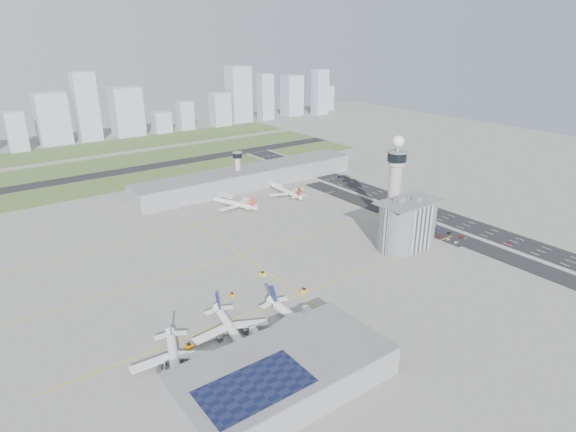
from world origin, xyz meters
TOP-DOWN VIEW (x-y plane):
  - ground at (0.00, 0.00)m, footprint 1000.00×1000.00m
  - grass_strip_0 at (-20.00, 225.00)m, footprint 480.00×50.00m
  - grass_strip_1 at (-20.00, 300.00)m, footprint 480.00×60.00m
  - grass_strip_2 at (-20.00, 380.00)m, footprint 480.00×70.00m
  - runway at (-20.00, 262.00)m, footprint 480.00×22.00m
  - highway at (115.00, 0.00)m, footprint 28.00×500.00m
  - barrier_left at (101.00, 0.00)m, footprint 0.60×500.00m
  - barrier_right at (129.00, 0.00)m, footprint 0.60×500.00m
  - landside_road at (90.00, -10.00)m, footprint 18.00×260.00m
  - parking_lot at (88.00, -22.00)m, footprint 20.00×44.00m
  - taxiway_line_h_0 at (-40.00, -30.00)m, footprint 260.00×0.60m
  - taxiway_line_h_1 at (-40.00, 30.00)m, footprint 260.00×0.60m
  - taxiway_line_h_2 at (-40.00, 90.00)m, footprint 260.00×0.60m
  - taxiway_line_v at (-40.00, 30.00)m, footprint 0.60×260.00m
  - control_tower at (72.00, 8.00)m, footprint 14.00×14.00m
  - secondary_tower at (30.00, 150.00)m, footprint 8.60×8.60m
  - admin_building at (51.99, -22.00)m, footprint 42.00×24.00m
  - terminal_pier at (40.00, 148.00)m, footprint 210.00×32.00m
  - near_terminal at (-88.07, -82.02)m, footprint 84.00×42.00m
  - airplane_near_a at (-117.51, -45.63)m, footprint 47.91×51.87m
  - airplane_near_b at (-87.56, -40.86)m, footprint 43.22×48.36m
  - airplane_near_c at (-59.50, -52.96)m, footprint 39.08×45.81m
  - airplane_far_a at (0.12, 105.97)m, footprint 48.09×51.72m
  - airplane_far_b at (50.99, 106.71)m, footprint 35.93×41.92m
  - jet_bridge_near_0 at (-113.00, -61.00)m, footprint 5.39×14.31m
  - jet_bridge_near_1 at (-83.00, -61.00)m, footprint 5.39×14.31m
  - jet_bridge_near_2 at (-53.00, -61.00)m, footprint 5.39×14.31m
  - jet_bridge_far_0 at (2.00, 132.00)m, footprint 5.39×14.31m
  - jet_bridge_far_1 at (52.00, 132.00)m, footprint 5.39×14.31m
  - tug_0 at (-107.10, -37.32)m, footprint 3.52×2.45m
  - tug_1 at (-69.41, -9.90)m, footprint 2.27×3.06m
  - tug_2 at (-36.56, -29.22)m, footprint 4.24×3.60m
  - tug_3 at (-43.98, -0.25)m, footprint 2.93×3.88m
  - tug_4 at (14.16, 110.89)m, footprint 4.18×3.46m
  - tug_5 at (54.23, 116.74)m, footprint 2.91×3.82m
  - car_lot_0 at (82.41, -38.55)m, footprint 3.85×1.61m
  - car_lot_1 at (82.34, -32.64)m, footprint 3.47×1.31m
  - car_lot_2 at (81.93, -25.36)m, footprint 4.77×2.51m
  - car_lot_3 at (83.50, -19.46)m, footprint 4.55×1.86m
  - car_lot_4 at (83.56, -10.94)m, footprint 3.36×1.65m
  - car_lot_5 at (83.57, -5.45)m, footprint 4.02×1.55m
  - car_lot_6 at (93.07, -37.72)m, footprint 4.61×2.34m
  - car_lot_7 at (93.51, -35.25)m, footprint 4.18×2.05m
  - car_lot_8 at (92.17, -26.07)m, footprint 3.29×1.35m
  - car_lot_9 at (92.15, -17.46)m, footprint 3.82×1.43m
  - car_lot_10 at (92.74, -12.19)m, footprint 4.37×2.43m
  - car_lot_11 at (93.62, -5.26)m, footprint 4.20×1.78m
  - car_hw_0 at (109.20, -60.58)m, footprint 1.40×3.31m
  - car_hw_1 at (114.03, 37.60)m, footprint 1.59×3.82m
  - car_hw_2 at (122.45, 119.32)m, footprint 2.76×4.96m
  - car_hw_4 at (106.90, 179.33)m, footprint 1.90×3.89m
  - skyline_bldg_6 at (-102.68, 417.90)m, footprint 20.04×16.03m
  - skyline_bldg_7 at (-59.44, 436.89)m, footprint 35.76×28.61m
  - skyline_bldg_8 at (-19.42, 431.56)m, footprint 26.33×21.06m
  - skyline_bldg_9 at (30.27, 432.32)m, footprint 36.96×29.57m
  - skyline_bldg_10 at (73.27, 423.68)m, footprint 23.01×18.41m
  - skyline_bldg_11 at (108.28, 423.34)m, footprint 20.22×16.18m
  - skyline_bldg_12 at (162.17, 421.29)m, footprint 26.14×20.92m
  - skyline_bldg_13 at (201.27, 433.27)m, footprint 32.26×25.81m
  - skyline_bldg_14 at (244.74, 426.38)m, footprint 21.59×17.28m
  - skyline_bldg_15 at (302.83, 435.54)m, footprint 30.25×24.20m
  - skyline_bldg_16 at (345.49, 415.96)m, footprint 23.04×18.43m
  - skyline_bldg_17 at (382.05, 443.29)m, footprint 22.64×18.11m

SIDE VIEW (x-z plane):
  - ground at x=0.00m, z-range 0.00..0.00m
  - taxiway_line_h_0 at x=-40.00m, z-range 0.00..0.01m
  - taxiway_line_h_1 at x=-40.00m, z-range 0.00..0.01m
  - taxiway_line_h_2 at x=-40.00m, z-range 0.00..0.01m
  - taxiway_line_v at x=-40.00m, z-range 0.00..0.01m
  - grass_strip_0 at x=-20.00m, z-range 0.00..0.08m
  - grass_strip_1 at x=-20.00m, z-range 0.00..0.08m
  - grass_strip_2 at x=-20.00m, z-range 0.00..0.08m
  - landside_road at x=90.00m, z-range 0.00..0.08m
  - highway at x=115.00m, z-range 0.00..0.10m
  - parking_lot at x=88.00m, z-range 0.00..0.10m
  - runway at x=-20.00m, z-range 0.01..0.11m
  - car_lot_4 at x=83.56m, z-range 0.00..1.10m
  - car_hw_0 at x=109.20m, z-range 0.00..1.12m
  - car_lot_8 at x=92.17m, z-range 0.00..1.12m
  - car_lot_1 at x=82.34m, z-range 0.00..1.13m
  - car_lot_10 at x=92.74m, z-range 0.00..1.16m
  - car_lot_7 at x=93.51m, z-range 0.00..1.17m
  - barrier_left at x=101.00m, z-range 0.00..1.20m
  - barrier_right at x=129.00m, z-range 0.00..1.20m
  - car_lot_11 at x=93.62m, z-range 0.00..1.21m
  - car_hw_1 at x=114.03m, z-range 0.00..1.23m
  - car_lot_9 at x=92.15m, z-range 0.00..1.25m
  - car_lot_6 at x=93.07m, z-range 0.00..1.25m
  - car_hw_4 at x=106.90m, z-range 0.00..1.28m
  - car_lot_2 at x=81.93m, z-range 0.00..1.28m
  - car_lot_0 at x=82.41m, z-range 0.00..1.30m
  - car_lot_5 at x=83.57m, z-range 0.00..1.31m
  - car_hw_2 at x=122.45m, z-range 0.00..1.31m
  - car_lot_3 at x=83.50m, z-range 0.00..1.32m
  - tug_1 at x=-69.41m, z-range 0.00..1.66m
  - tug_5 at x=54.23m, z-range 0.00..2.02m
  - tug_0 at x=-107.10m, z-range 0.00..2.03m
  - tug_3 at x=-43.98m, z-range 0.00..2.08m
  - tug_2 at x=-36.56m, z-range 0.00..2.08m
  - tug_4 at x=14.16m, z-range 0.00..2.09m
  - jet_bridge_near_0 at x=-113.00m, z-range 0.00..5.70m
  - jet_bridge_near_1 at x=-83.00m, z-range 0.00..5.70m
  - jet_bridge_near_2 at x=-53.00m, z-range 0.00..5.70m
  - jet_bridge_far_0 at x=2.00m, z-range 0.00..5.70m
  - jet_bridge_far_1 at x=52.00m, z-range 0.00..5.70m
  - airplane_far_b at x=50.99m, z-range 0.00..11.49m
  - airplane_far_a at x=0.12m, z-range 0.00..11.71m
  - airplane_near_a at x=-117.51m, z-range 0.00..11.89m
  - airplane_near_b at x=-87.56m, z-range 0.00..11.92m
  - airplane_near_c at x=-59.50m, z-range 0.00..12.71m
  - near_terminal at x=-88.07m, z-range -0.07..12.93m
  - terminal_pier at x=40.00m, z-range 0.00..15.80m
  - skyline_bldg_10 at x=73.27m, z-range 0.00..27.75m
  - admin_building at x=51.99m, z-range -1.45..32.05m
  - secondary_tower at x=30.00m, z-range 2.85..34.75m
  - skyline_bldg_11 at x=108.28m, z-range 0.00..38.97m
  - skyline_bldg_17 at x=382.05m, z-range 0.00..41.06m
  - skyline_bldg_6 at x=-102.68m, z-range 0.00..45.20m
  - skyline_bldg_12 at x=162.17m, z-range 0.00..46.89m
  - skyline_bldg_7 at x=-59.44m, z-range 0.00..61.22m
  - skyline_bldg_9 at x=30.27m, z-range 0.00..62.11m
  - skyline_bldg_15 at x=302.83m, z-range 0.00..63.40m
  - skyline_bldg_14 at x=244.74m, z-range 0.00..68.75m
  - control_tower at x=72.00m, z-range 2.79..67.29m
  - skyline_bldg_16 at x=345.49m, z-range 0.00..71.56m
  - skyline_bldg_13 at x=201.27m, z-range 0.00..81.20m
  - skyline_bldg_8 at x=-19.42m, z-range 0.00..83.39m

